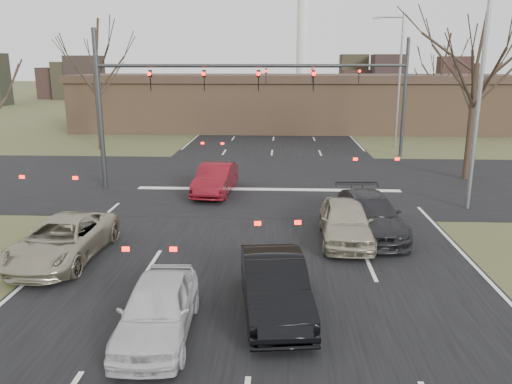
{
  "coord_description": "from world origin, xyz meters",
  "views": [
    {
      "loc": [
        0.6,
        -11.88,
        6.28
      ],
      "look_at": [
        -0.22,
        4.74,
        2.0
      ],
      "focal_mm": 35.0,
      "sensor_mm": 36.0,
      "label": 1
    }
  ],
  "objects_px": {
    "car_white_sedan": "(158,308)",
    "car_charcoal_sedan": "(369,215)",
    "building": "(295,102)",
    "streetlight_right_near": "(477,81)",
    "car_red_ahead": "(215,179)",
    "mast_arm_far": "(363,83)",
    "car_black_hatch": "(275,286)",
    "streetlight_right_far": "(397,74)",
    "mast_arm_near": "(163,89)",
    "car_silver_suv": "(62,240)",
    "car_silver_ahead": "(346,221)"
  },
  "relations": [
    {
      "from": "mast_arm_near",
      "to": "car_silver_suv",
      "type": "height_order",
      "value": "mast_arm_near"
    },
    {
      "from": "streetlight_right_near",
      "to": "car_red_ahead",
      "type": "bearing_deg",
      "value": 169.43
    },
    {
      "from": "car_black_hatch",
      "to": "car_red_ahead",
      "type": "relative_size",
      "value": 1.0
    },
    {
      "from": "car_red_ahead",
      "to": "building",
      "type": "bearing_deg",
      "value": 84.14
    },
    {
      "from": "car_charcoal_sedan",
      "to": "mast_arm_far",
      "type": "bearing_deg",
      "value": 78.88
    },
    {
      "from": "car_charcoal_sedan",
      "to": "car_red_ahead",
      "type": "xyz_separation_m",
      "value": [
        -6.6,
        5.78,
        -0.01
      ]
    },
    {
      "from": "car_silver_suv",
      "to": "car_white_sedan",
      "type": "bearing_deg",
      "value": -44.97
    },
    {
      "from": "mast_arm_near",
      "to": "car_white_sedan",
      "type": "bearing_deg",
      "value": -78.22
    },
    {
      "from": "car_charcoal_sedan",
      "to": "streetlight_right_far",
      "type": "bearing_deg",
      "value": 71.9
    },
    {
      "from": "car_white_sedan",
      "to": "streetlight_right_far",
      "type": "bearing_deg",
      "value": 65.38
    },
    {
      "from": "streetlight_right_near",
      "to": "car_white_sedan",
      "type": "distance_m",
      "value": 16.57
    },
    {
      "from": "car_white_sedan",
      "to": "car_silver_ahead",
      "type": "height_order",
      "value": "car_silver_ahead"
    },
    {
      "from": "car_black_hatch",
      "to": "building",
      "type": "bearing_deg",
      "value": 80.54
    },
    {
      "from": "streetlight_right_near",
      "to": "car_silver_suv",
      "type": "relative_size",
      "value": 2.0
    },
    {
      "from": "mast_arm_far",
      "to": "car_silver_ahead",
      "type": "distance_m",
      "value": 18.32
    },
    {
      "from": "mast_arm_near",
      "to": "car_silver_ahead",
      "type": "distance_m",
      "value": 11.96
    },
    {
      "from": "mast_arm_near",
      "to": "car_silver_suv",
      "type": "distance_m",
      "value": 10.79
    },
    {
      "from": "car_silver_suv",
      "to": "car_red_ahead",
      "type": "xyz_separation_m",
      "value": [
        3.9,
        8.92,
        0.05
      ]
    },
    {
      "from": "streetlight_right_far",
      "to": "car_black_hatch",
      "type": "bearing_deg",
      "value": -108.08
    },
    {
      "from": "streetlight_right_far",
      "to": "car_silver_suv",
      "type": "xyz_separation_m",
      "value": [
        -15.82,
        -23.78,
        -4.89
      ]
    },
    {
      "from": "mast_arm_near",
      "to": "mast_arm_far",
      "type": "bearing_deg",
      "value": 41.22
    },
    {
      "from": "car_silver_suv",
      "to": "car_charcoal_sedan",
      "type": "distance_m",
      "value": 10.96
    },
    {
      "from": "mast_arm_far",
      "to": "car_red_ahead",
      "type": "height_order",
      "value": "mast_arm_far"
    },
    {
      "from": "car_silver_ahead",
      "to": "car_black_hatch",
      "type": "bearing_deg",
      "value": -112.48
    },
    {
      "from": "car_black_hatch",
      "to": "mast_arm_far",
      "type": "bearing_deg",
      "value": 68.94
    },
    {
      "from": "mast_arm_far",
      "to": "streetlight_right_far",
      "type": "relative_size",
      "value": 1.11
    },
    {
      "from": "car_white_sedan",
      "to": "building",
      "type": "bearing_deg",
      "value": 81.43
    },
    {
      "from": "streetlight_right_near",
      "to": "car_black_hatch",
      "type": "bearing_deg",
      "value": -129.69
    },
    {
      "from": "streetlight_right_near",
      "to": "streetlight_right_far",
      "type": "relative_size",
      "value": 1.0
    },
    {
      "from": "car_silver_suv",
      "to": "mast_arm_far",
      "type": "bearing_deg",
      "value": 59.19
    },
    {
      "from": "car_white_sedan",
      "to": "car_black_hatch",
      "type": "bearing_deg",
      "value": 22.86
    },
    {
      "from": "car_black_hatch",
      "to": "streetlight_right_far",
      "type": "bearing_deg",
      "value": 64.72
    },
    {
      "from": "building",
      "to": "mast_arm_near",
      "type": "distance_m",
      "value": 26.14
    },
    {
      "from": "car_black_hatch",
      "to": "car_red_ahead",
      "type": "bearing_deg",
      "value": 97.12
    },
    {
      "from": "car_red_ahead",
      "to": "mast_arm_far",
      "type": "bearing_deg",
      "value": 55.27
    },
    {
      "from": "mast_arm_far",
      "to": "streetlight_right_near",
      "type": "bearing_deg",
      "value": -78.53
    },
    {
      "from": "building",
      "to": "car_white_sedan",
      "type": "height_order",
      "value": "building"
    },
    {
      "from": "car_silver_suv",
      "to": "car_black_hatch",
      "type": "xyz_separation_m",
      "value": [
        7.0,
        -3.24,
        0.05
      ]
    },
    {
      "from": "car_silver_suv",
      "to": "building",
      "type": "bearing_deg",
      "value": 78.12
    },
    {
      "from": "car_white_sedan",
      "to": "mast_arm_near",
      "type": "bearing_deg",
      "value": 99.37
    },
    {
      "from": "building",
      "to": "mast_arm_far",
      "type": "distance_m",
      "value": 15.75
    },
    {
      "from": "mast_arm_near",
      "to": "car_white_sedan",
      "type": "height_order",
      "value": "mast_arm_near"
    },
    {
      "from": "building",
      "to": "streetlight_right_near",
      "type": "xyz_separation_m",
      "value": [
        6.82,
        -28.0,
        2.92
      ]
    },
    {
      "from": "mast_arm_far",
      "to": "car_black_hatch",
      "type": "xyz_separation_m",
      "value": [
        -5.68,
        -23.03,
        -4.28
      ]
    },
    {
      "from": "streetlight_right_near",
      "to": "streetlight_right_far",
      "type": "xyz_separation_m",
      "value": [
        0.5,
        17.0,
        0.0
      ]
    },
    {
      "from": "car_silver_suv",
      "to": "mast_arm_near",
      "type": "bearing_deg",
      "value": 84.45
    },
    {
      "from": "car_red_ahead",
      "to": "car_charcoal_sedan",
      "type": "bearing_deg",
      "value": -36.98
    },
    {
      "from": "mast_arm_near",
      "to": "car_white_sedan",
      "type": "xyz_separation_m",
      "value": [
        2.99,
        -14.32,
        -4.38
      ]
    },
    {
      "from": "car_white_sedan",
      "to": "car_charcoal_sedan",
      "type": "relative_size",
      "value": 0.79
    },
    {
      "from": "car_silver_suv",
      "to": "car_white_sedan",
      "type": "distance_m",
      "value": 6.22
    }
  ]
}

